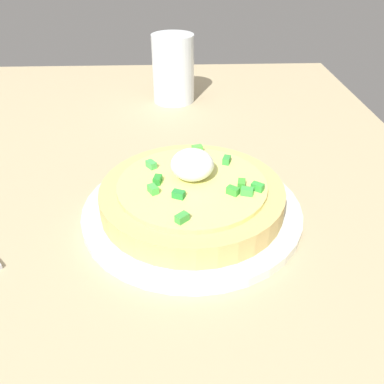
{
  "coord_description": "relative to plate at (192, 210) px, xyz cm",
  "views": [
    {
      "loc": [
        -41.46,
        -9.38,
        30.49
      ],
      "look_at": [
        -3.58,
        -10.88,
        5.18
      ],
      "focal_mm": 37.96,
      "sensor_mm": 36.0,
      "label": 1
    }
  ],
  "objects": [
    {
      "name": "dining_table",
      "position": [
        3.58,
        10.88,
        -1.59
      ],
      "size": [
        111.93,
        88.82,
        2.06
      ],
      "primitive_type": "cube",
      "color": "tan",
      "rests_on": "ground"
    },
    {
      "name": "plate",
      "position": [
        0.0,
        0.0,
        0.0
      ],
      "size": [
        25.08,
        25.08,
        1.11
      ],
      "primitive_type": "cylinder",
      "color": "silver",
      "rests_on": "dining_table"
    },
    {
      "name": "pizza",
      "position": [
        0.07,
        -0.01,
        2.29
      ],
      "size": [
        20.71,
        20.71,
        6.55
      ],
      "color": "tan",
      "rests_on": "plate"
    },
    {
      "name": "cup_far",
      "position": [
        36.33,
        1.98,
        5.05
      ],
      "size": [
        7.63,
        7.63,
        12.04
      ],
      "color": "silver",
      "rests_on": "dining_table"
    }
  ]
}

